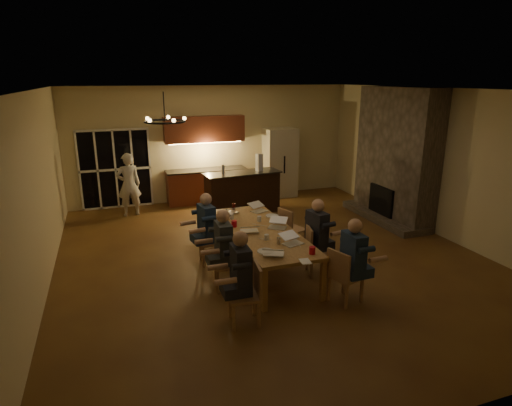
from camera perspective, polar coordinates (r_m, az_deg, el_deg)
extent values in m
plane|color=brown|center=(8.55, 1.89, -7.08)|extent=(9.00, 9.00, 0.00)
cube|color=beige|center=(12.30, -5.72, 7.89)|extent=(8.00, 0.04, 3.20)
cube|color=beige|center=(7.62, -27.49, 0.79)|extent=(0.04, 9.00, 3.20)
cube|color=beige|center=(10.19, 23.65, 4.82)|extent=(0.04, 9.00, 3.20)
cube|color=white|center=(7.85, 2.11, 15.03)|extent=(8.00, 9.00, 0.04)
cube|color=black|center=(12.01, -18.22, 4.27)|extent=(1.86, 0.08, 2.10)
cube|color=#60544B|center=(10.89, 18.16, 6.05)|extent=(0.58, 2.50, 3.20)
cube|color=beige|center=(12.63, 3.20, 5.41)|extent=(0.90, 0.68, 2.00)
cube|color=tan|center=(7.89, 0.82, -6.18)|extent=(1.10, 3.01, 0.75)
cube|color=black|center=(11.06, -1.82, 1.38)|extent=(2.02, 0.85, 1.08)
imported|color=silver|center=(11.26, -16.60, 2.37)|extent=(0.63, 0.46, 1.61)
torus|color=black|center=(6.89, -12.05, 10.58)|extent=(0.64, 0.64, 0.03)
cylinder|color=silver|center=(7.28, 1.42, -4.59)|extent=(0.08, 0.08, 0.10)
cylinder|color=silver|center=(8.21, 0.43, -2.11)|extent=(0.08, 0.08, 0.10)
cylinder|color=silver|center=(8.35, -3.26, -1.82)|extent=(0.08, 0.08, 0.10)
cylinder|color=red|center=(6.78, 7.51, -6.28)|extent=(0.10, 0.10, 0.12)
cylinder|color=red|center=(7.91, -2.93, -2.77)|extent=(0.10, 0.10, 0.12)
cylinder|color=#B2B2B7|center=(7.12, 3.03, -5.02)|extent=(0.06, 0.06, 0.12)
cylinder|color=#3F0F0C|center=(8.97, -3.01, -0.44)|extent=(0.07, 0.07, 0.12)
cylinder|color=silver|center=(7.45, 4.76, -4.47)|extent=(0.23, 0.23, 0.02)
cylinder|color=silver|center=(6.82, 1.27, -6.44)|extent=(0.26, 0.26, 0.02)
cylinder|color=silver|center=(8.52, 2.15, -1.71)|extent=(0.26, 0.26, 0.02)
cube|color=white|center=(6.51, 6.59, -7.74)|extent=(0.18, 0.23, 0.01)
cylinder|color=#99999E|center=(10.72, -4.39, 4.49)|extent=(0.07, 0.07, 0.24)
cube|color=silver|center=(11.05, 0.43, 5.44)|extent=(0.17, 0.17, 0.45)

